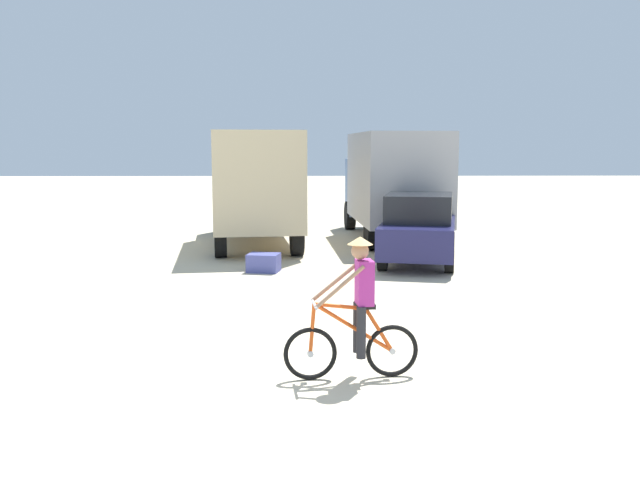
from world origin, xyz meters
name	(u,v)px	position (x,y,z in m)	size (l,w,h in m)	color
ground_plane	(319,353)	(0.00, 0.00, 0.00)	(120.00, 120.00, 0.00)	beige
box_truck_tan_camper	(254,182)	(-1.70, 11.00, 1.87)	(3.12, 6.98, 3.35)	#CCB78E
box_truck_grey_hauler	(393,180)	(2.58, 12.13, 1.87)	(2.74, 6.87, 3.35)	#9E9EA3
sedan_parked	(419,228)	(2.68, 7.63, 0.88)	(2.63, 4.48, 1.76)	#1E1E4C
cyclist_orange_shirt	(356,313)	(0.45, -1.06, 0.85)	(1.73, 0.52, 1.82)	black
supply_crate	(264,263)	(-1.18, 6.47, 0.21)	(0.57, 0.72, 0.43)	#4C5199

